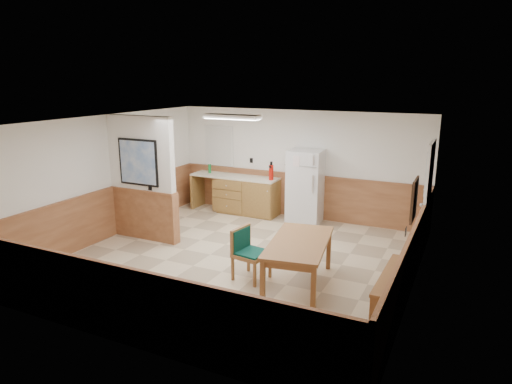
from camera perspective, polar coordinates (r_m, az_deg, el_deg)
The scene contains 20 objects.
ground at distance 8.37m, azimuth -2.26°, elevation -8.46°, with size 6.00×6.00×0.00m, color beige.
ceiling at distance 7.76m, azimuth -2.44°, elevation 8.84°, with size 6.00×6.00×0.02m, color white.
back_wall at distance 10.65m, azimuth 5.26°, elevation 3.46°, with size 6.00×0.02×2.50m, color white.
right_wall at distance 7.12m, azimuth 19.53°, elevation -2.72°, with size 0.02×6.00×2.50m, color white.
left_wall at distance 9.71m, azimuth -18.18°, elevation 1.76°, with size 0.02×6.00×2.50m, color white.
wainscot_back at distance 10.80m, azimuth 5.13°, elevation -0.47°, with size 6.00×0.04×1.00m, color #AC6E44.
wainscot_right at distance 7.37m, azimuth 18.89°, elevation -8.30°, with size 0.04×6.00×1.00m, color #AC6E44.
wainscot_left at distance 9.88m, azimuth -17.76°, elevation -2.49°, with size 0.04×6.00×1.00m, color #AC6E44.
partition_wall at distance 9.37m, azimuth -14.03°, elevation 1.50°, with size 1.50×0.20×2.50m.
kitchen_counter at distance 11.01m, azimuth -1.32°, elevation -0.33°, with size 2.20×0.61×1.00m.
exterior_door at distance 9.01m, azimuth 20.61°, elevation -0.68°, with size 0.07×1.02×2.15m.
kitchen_window at distance 11.47m, azimuth -4.67°, elevation 5.76°, with size 0.80×0.04×1.00m.
wall_painting at distance 6.76m, azimuth 19.16°, elevation -0.93°, with size 0.04×0.50×0.60m.
fluorescent_fixture at distance 9.28m, azimuth -3.03°, elevation 9.38°, with size 1.20×0.30×0.09m.
refrigerator at distance 10.29m, azimuth 6.19°, elevation 0.67°, with size 0.78×0.75×1.66m.
dining_table at distance 7.18m, azimuth 5.41°, elevation -6.81°, with size 1.12×1.82×0.75m.
dining_bench at distance 7.04m, azimuth 16.84°, elevation -10.60°, with size 0.39×1.60×0.45m.
dining_chair at distance 7.49m, azimuth -1.17°, elevation -7.16°, with size 0.76×0.58×0.85m.
fire_extinguisher at distance 10.55m, azimuth 1.91°, elevation 2.52°, with size 0.12×0.12×0.43m.
soap_bottle at distance 11.39m, azimuth -5.81°, elevation 2.93°, with size 0.07×0.07×0.22m, color #167B34.
Camera 1 is at (3.64, -6.81, 3.22)m, focal length 32.00 mm.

